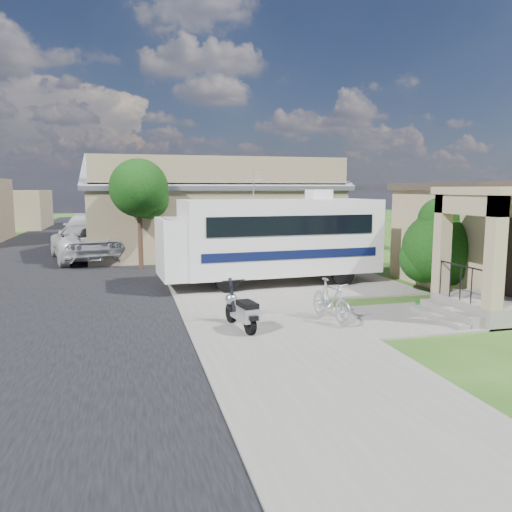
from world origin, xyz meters
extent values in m
plane|color=#224312|center=(0.00, 0.00, 0.00)|extent=(120.00, 120.00, 0.00)
cube|color=black|center=(-7.50, 10.00, 0.01)|extent=(9.00, 80.00, 0.02)
cube|color=slate|center=(-1.00, 10.00, 0.03)|extent=(4.00, 80.00, 0.06)
cube|color=slate|center=(1.50, 4.50, 0.03)|extent=(7.00, 6.00, 0.05)
cube|color=slate|center=(3.00, -1.00, 0.03)|extent=(4.00, 3.00, 0.05)
cube|color=black|center=(5.48, 2.70, 1.70)|extent=(0.04, 1.10, 1.20)
cube|color=black|center=(5.48, -1.30, 1.55)|extent=(0.04, 0.95, 2.10)
cube|color=slate|center=(4.70, -1.30, 0.25)|extent=(1.60, 2.40, 0.50)
cube|color=slate|center=(3.70, -1.30, 0.16)|extent=(0.40, 2.16, 0.32)
cube|color=slate|center=(3.35, -1.30, 0.08)|extent=(0.35, 2.16, 0.16)
cube|color=#907B5B|center=(4.08, -0.28, 1.85)|extent=(0.35, 0.35, 2.70)
cube|color=#907B5B|center=(4.08, -2.33, 1.85)|extent=(0.35, 0.35, 2.70)
cube|color=#907B5B|center=(4.08, -1.30, 2.95)|extent=(0.35, 2.40, 0.50)
cube|color=#907B5B|center=(4.90, -1.30, 3.30)|extent=(2.10, 2.70, 0.20)
cylinder|color=black|center=(3.95, -1.30, 1.40)|extent=(0.04, 1.70, 0.04)
cube|color=#806F50|center=(0.00, 14.00, 1.80)|extent=(12.00, 8.00, 3.60)
cube|color=slate|center=(0.00, 12.00, 4.15)|extent=(12.50, 4.40, 1.78)
cube|color=slate|center=(0.00, 16.00, 4.15)|extent=(12.50, 4.40, 1.78)
cube|color=slate|center=(0.00, 14.00, 4.85)|extent=(12.50, 0.50, 0.22)
cube|color=#806F50|center=(0.00, 10.10, 4.15)|extent=(11.76, 0.20, 1.30)
cylinder|color=#2E2014|center=(-3.80, 9.00, 1.57)|extent=(0.20, 0.20, 3.15)
sphere|color=black|center=(-3.80, 9.00, 3.38)|extent=(2.40, 2.40, 2.40)
sphere|color=black|center=(-3.40, 9.20, 2.93)|extent=(1.68, 1.68, 1.68)
cylinder|color=#2E2014|center=(-3.80, 19.00, 1.65)|extent=(0.20, 0.20, 3.29)
sphere|color=black|center=(-3.80, 19.00, 3.53)|extent=(2.40, 2.40, 2.40)
sphere|color=black|center=(-3.40, 19.20, 3.06)|extent=(1.68, 1.68, 1.68)
cylinder|color=#2E2014|center=(-3.80, 28.00, 1.50)|extent=(0.20, 0.20, 3.01)
sphere|color=black|center=(-3.80, 28.00, 3.22)|extent=(2.40, 2.40, 2.40)
sphere|color=black|center=(-3.40, 28.20, 2.79)|extent=(1.68, 1.68, 1.68)
cube|color=silver|center=(0.87, 4.44, 1.71)|extent=(6.96, 2.86, 2.54)
cube|color=silver|center=(-2.93, 4.20, 1.41)|extent=(0.92, 2.36, 1.95)
cube|color=black|center=(-3.10, 4.19, 1.95)|extent=(0.19, 2.07, 0.88)
cube|color=black|center=(0.94, 3.21, 2.16)|extent=(5.79, 0.39, 0.63)
cube|color=black|center=(0.79, 5.67, 2.16)|extent=(5.79, 0.39, 0.63)
cube|color=black|center=(0.94, 3.21, 1.20)|extent=(6.13, 0.40, 0.29)
cube|color=black|center=(0.79, 5.66, 1.20)|extent=(6.13, 0.40, 0.29)
cube|color=silver|center=(2.33, 4.53, 3.15)|extent=(0.82, 0.73, 0.34)
cylinder|color=#B4B3BC|center=(-0.11, 4.38, 3.46)|extent=(0.04, 0.04, 0.98)
cylinder|color=black|center=(-1.25, 3.23, 0.44)|extent=(0.80, 0.32, 0.78)
cylinder|color=black|center=(-1.38, 5.37, 0.44)|extent=(0.80, 0.32, 0.78)
cylinder|color=black|center=(2.84, 3.49, 0.44)|extent=(0.80, 0.32, 0.78)
cylinder|color=black|center=(2.71, 5.63, 0.44)|extent=(0.80, 0.32, 0.78)
cylinder|color=#2E2014|center=(5.25, 1.57, 0.46)|extent=(0.18, 0.18, 0.91)
sphere|color=black|center=(5.25, 1.57, 1.48)|extent=(2.28, 2.28, 2.28)
sphere|color=black|center=(5.71, 1.91, 1.94)|extent=(1.82, 1.82, 1.82)
sphere|color=black|center=(4.91, 1.80, 1.14)|extent=(1.60, 1.60, 1.60)
sphere|color=black|center=(5.48, 1.23, 1.03)|extent=(1.37, 1.37, 1.37)
sphere|color=black|center=(5.25, 1.57, 2.39)|extent=(1.37, 1.37, 1.37)
cylinder|color=black|center=(-1.67, -1.50, 0.30)|extent=(0.21, 0.49, 0.47)
cylinder|color=black|center=(-1.87, -0.34, 0.30)|extent=(0.21, 0.49, 0.47)
cube|color=#B4B3BC|center=(-1.76, -0.97, 0.36)|extent=(0.42, 0.64, 0.09)
cube|color=#B4B3BC|center=(-1.68, -1.39, 0.51)|extent=(0.46, 0.64, 0.32)
cube|color=black|center=(-1.69, -1.34, 0.73)|extent=(0.43, 0.69, 0.13)
cube|color=black|center=(-1.64, -1.66, 0.49)|extent=(0.23, 0.24, 0.11)
cylinder|color=black|center=(-1.85, -0.41, 0.73)|extent=(0.15, 0.37, 0.89)
sphere|color=#B4B3BC|center=(-1.87, -0.34, 0.65)|extent=(0.30, 0.30, 0.30)
sphere|color=black|center=(-1.88, -0.25, 0.65)|extent=(0.13, 0.13, 0.13)
cylinder|color=black|center=(-1.84, -0.49, 1.13)|extent=(0.59, 0.14, 0.04)
cube|color=black|center=(-1.87, -0.34, 0.43)|extent=(0.20, 0.32, 0.06)
imported|color=#B4B3BC|center=(0.58, -0.85, 0.53)|extent=(0.76, 1.80, 1.05)
imported|color=silver|center=(-6.27, 12.57, 0.84)|extent=(3.96, 6.50, 1.69)
imported|color=silver|center=(-6.76, 19.96, 0.90)|extent=(2.86, 6.31, 1.79)
cylinder|color=#146514|center=(3.69, -0.06, 0.09)|extent=(0.38, 0.38, 0.17)
camera|label=1|loc=(-4.27, -12.18, 3.36)|focal=35.00mm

